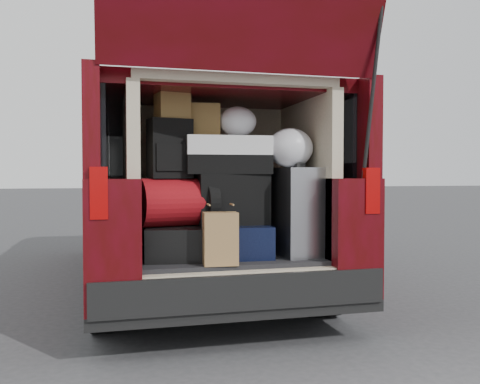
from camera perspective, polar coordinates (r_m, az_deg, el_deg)
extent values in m
plane|color=#333335|center=(3.61, -0.92, -16.18)|extent=(80.00, 80.00, 0.00)
cylinder|color=black|center=(3.83, -14.59, -10.24)|extent=(0.24, 0.64, 0.64)
cylinder|color=black|center=(4.15, 9.00, -9.24)|extent=(0.24, 0.64, 0.64)
cylinder|color=black|center=(7.09, -14.41, -4.60)|extent=(0.24, 0.64, 0.64)
cylinder|color=black|center=(7.27, -1.33, -4.38)|extent=(0.24, 0.64, 0.64)
cube|color=black|center=(5.54, -5.89, -7.01)|extent=(1.90, 4.85, 0.08)
cube|color=#3F0805|center=(5.43, -14.14, -2.57)|extent=(0.33, 4.85, 0.80)
cube|color=#3F0805|center=(5.66, 1.99, -2.33)|extent=(0.33, 4.85, 0.80)
cube|color=#3F0805|center=(5.51, -5.95, 8.28)|extent=(1.82, 4.46, 0.10)
cube|color=black|center=(5.33, -15.23, 5.30)|extent=(0.12, 4.25, 0.68)
cube|color=black|center=(5.58, 3.23, 5.21)|extent=(0.12, 4.25, 0.68)
cube|color=black|center=(3.23, 0.28, -11.00)|extent=(1.86, 0.16, 0.22)
cube|color=#990505|center=(3.01, -15.56, -0.11)|extent=(0.10, 0.06, 0.30)
cube|color=#990505|center=(3.43, 14.49, 0.15)|extent=(0.10, 0.06, 0.30)
cube|color=black|center=(3.75, -1.90, -7.32)|extent=(1.24, 1.05, 0.06)
cube|color=beige|center=(3.62, -12.18, 1.92)|extent=(0.08, 1.05, 1.15)
cube|color=beige|center=(3.89, 7.63, 1.95)|extent=(0.08, 1.05, 1.15)
cube|color=beige|center=(4.24, -3.50, 1.97)|extent=(1.34, 0.06, 1.15)
cube|color=beige|center=(3.75, -1.92, 11.25)|extent=(1.34, 1.05, 0.06)
cylinder|color=black|center=(3.40, 14.86, 10.78)|extent=(0.02, 0.90, 0.76)
cube|color=black|center=(3.80, -1.89, -10.97)|extent=(1.24, 1.05, 0.55)
cube|color=black|center=(3.56, -7.14, -5.55)|extent=(0.47, 0.60, 0.22)
cube|color=black|center=(3.61, -0.23, -5.42)|extent=(0.45, 0.54, 0.22)
cube|color=silver|center=(3.63, 6.23, -2.21)|extent=(0.29, 0.43, 0.62)
cube|color=#9E7F47|center=(3.25, -2.23, -5.25)|extent=(0.23, 0.15, 0.34)
cube|color=maroon|center=(3.51, -7.16, -1.15)|extent=(0.56, 0.42, 0.33)
cube|color=black|center=(3.60, -0.94, -0.81)|extent=(0.50, 0.30, 0.36)
cube|color=black|center=(3.53, -7.89, 4.82)|extent=(0.31, 0.23, 0.41)
cube|color=white|center=(3.60, -1.42, 4.13)|extent=(0.61, 0.34, 0.26)
cube|color=olive|center=(3.57, -7.63, 9.62)|extent=(0.24, 0.21, 0.19)
cube|color=olive|center=(3.66, -4.16, 7.98)|extent=(0.25, 0.21, 0.23)
ellipsoid|color=silver|center=(3.65, -0.28, 7.89)|extent=(0.30, 0.29, 0.22)
ellipsoid|color=silver|center=(3.63, 5.66, 4.94)|extent=(0.37, 0.36, 0.28)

